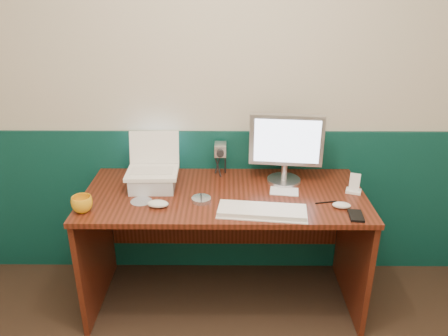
{
  "coord_description": "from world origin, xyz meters",
  "views": [
    {
      "loc": [
        -0.02,
        -0.85,
        1.87
      ],
      "look_at": [
        -0.04,
        1.23,
        0.97
      ],
      "focal_mm": 35.0,
      "sensor_mm": 36.0,
      "label": 1
    }
  ],
  "objects_px": {
    "laptop": "(151,155)",
    "monitor": "(286,148)",
    "keyboard": "(262,212)",
    "camcorder": "(220,161)",
    "desk": "(224,248)",
    "mug": "(82,204)"
  },
  "relations": [
    {
      "from": "laptop",
      "to": "mug",
      "type": "distance_m",
      "value": 0.46
    },
    {
      "from": "desk",
      "to": "mug",
      "type": "xyz_separation_m",
      "value": [
        -0.74,
        -0.22,
        0.42
      ]
    },
    {
      "from": "monitor",
      "to": "laptop",
      "type": "bearing_deg",
      "value": -166.14
    },
    {
      "from": "desk",
      "to": "laptop",
      "type": "xyz_separation_m",
      "value": [
        -0.41,
        0.06,
        0.58
      ]
    },
    {
      "from": "keyboard",
      "to": "camcorder",
      "type": "height_order",
      "value": "camcorder"
    },
    {
      "from": "keyboard",
      "to": "mug",
      "type": "distance_m",
      "value": 0.94
    },
    {
      "from": "laptop",
      "to": "keyboard",
      "type": "height_order",
      "value": "laptop"
    },
    {
      "from": "desk",
      "to": "keyboard",
      "type": "distance_m",
      "value": 0.5
    },
    {
      "from": "mug",
      "to": "camcorder",
      "type": "relative_size",
      "value": 0.59
    },
    {
      "from": "desk",
      "to": "monitor",
      "type": "relative_size",
      "value": 3.77
    },
    {
      "from": "desk",
      "to": "monitor",
      "type": "height_order",
      "value": "monitor"
    },
    {
      "from": "monitor",
      "to": "desk",
      "type": "bearing_deg",
      "value": -149.5
    },
    {
      "from": "desk",
      "to": "monitor",
      "type": "bearing_deg",
      "value": 23.96
    },
    {
      "from": "keyboard",
      "to": "camcorder",
      "type": "relative_size",
      "value": 2.46
    },
    {
      "from": "desk",
      "to": "laptop",
      "type": "distance_m",
      "value": 0.72
    },
    {
      "from": "monitor",
      "to": "keyboard",
      "type": "bearing_deg",
      "value": -105.26
    },
    {
      "from": "mug",
      "to": "monitor",
      "type": "bearing_deg",
      "value": 19.11
    },
    {
      "from": "desk",
      "to": "laptop",
      "type": "bearing_deg",
      "value": 171.78
    },
    {
      "from": "monitor",
      "to": "camcorder",
      "type": "distance_m",
      "value": 0.41
    },
    {
      "from": "monitor",
      "to": "camcorder",
      "type": "xyz_separation_m",
      "value": [
        -0.38,
        0.1,
        -0.12
      ]
    },
    {
      "from": "laptop",
      "to": "monitor",
      "type": "distance_m",
      "value": 0.78
    },
    {
      "from": "desk",
      "to": "camcorder",
      "type": "bearing_deg",
      "value": 95.52
    }
  ]
}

